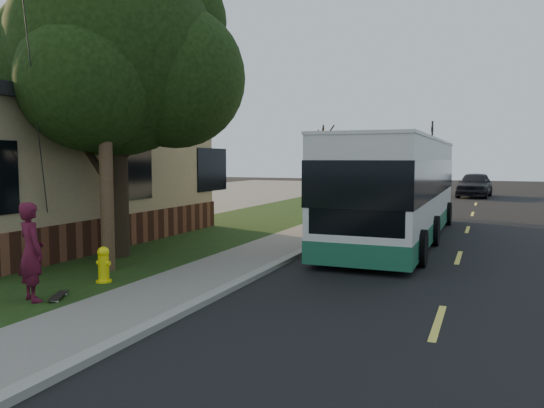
{
  "coord_description": "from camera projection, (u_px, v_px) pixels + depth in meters",
  "views": [
    {
      "loc": [
        4.68,
        -8.61,
        2.6
      ],
      "look_at": [
        -0.22,
        3.33,
        1.5
      ],
      "focal_mm": 35.0,
      "sensor_mm": 36.0,
      "label": 1
    }
  ],
  "objects": [
    {
      "name": "distant_car",
      "position": [
        475.0,
        184.0,
        36.25
      ],
      "size": [
        2.46,
        5.2,
        1.72
      ],
      "primitive_type": "imported",
      "rotation": [
        0.0,
        0.0,
        -0.09
      ],
      "color": "black",
      "rests_on": "ground"
    },
    {
      "name": "traffic_signal",
      "position": [
        432.0,
        152.0,
        40.81
      ],
      "size": [
        0.18,
        0.22,
        5.5
      ],
      "color": "#2D2D30",
      "rests_on": "ground"
    },
    {
      "name": "bare_tree_near",
      "position": [
        321.0,
        168.0,
        27.66
      ],
      "size": [
        1.38,
        1.21,
        4.31
      ],
      "color": "black",
      "rests_on": "grass_verge"
    },
    {
      "name": "skateboarder",
      "position": [
        31.0,
        252.0,
        9.39
      ],
      "size": [
        0.76,
        0.65,
        1.77
      ],
      "primitive_type": "imported",
      "rotation": [
        0.0,
        0.0,
        2.73
      ],
      "color": "#4E0F23",
      "rests_on": "grass_verge"
    },
    {
      "name": "bare_tree_far",
      "position": [
        376.0,
        167.0,
        38.55
      ],
      "size": [
        1.38,
        1.21,
        4.03
      ],
      "color": "black",
      "rests_on": "grass_verge"
    },
    {
      "name": "dumpster",
      "position": [
        117.0,
        208.0,
        20.79
      ],
      "size": [
        1.64,
        1.4,
        1.29
      ],
      "color": "black",
      "rests_on": "building_lot"
    },
    {
      "name": "transit_bus",
      "position": [
        398.0,
        186.0,
        17.12
      ],
      "size": [
        2.75,
        11.92,
        3.22
      ],
      "color": "silver",
      "rests_on": "ground"
    },
    {
      "name": "building_lot",
      "position": [
        43.0,
        215.0,
        24.63
      ],
      "size": [
        15.0,
        80.0,
        0.04
      ],
      "primitive_type": "cube",
      "color": "slate",
      "rests_on": "ground"
    },
    {
      "name": "grass_verge",
      "position": [
        236.0,
        224.0,
        20.85
      ],
      "size": [
        5.0,
        80.0,
        0.07
      ],
      "primitive_type": "cube",
      "color": "black",
      "rests_on": "ground"
    },
    {
      "name": "sidewalk",
      "position": [
        321.0,
        229.0,
        19.52
      ],
      "size": [
        2.0,
        80.0,
        0.08
      ],
      "primitive_type": "cube",
      "color": "slate",
      "rests_on": "ground"
    },
    {
      "name": "road",
      "position": [
        465.0,
        237.0,
        17.63
      ],
      "size": [
        8.0,
        80.0,
        0.01
      ],
      "primitive_type": "cube",
      "color": "black",
      "rests_on": "ground"
    },
    {
      "name": "fire_hydrant",
      "position": [
        104.0,
        265.0,
        10.88
      ],
      "size": [
        0.32,
        0.32,
        0.74
      ],
      "color": "#FFEE0D",
      "rests_on": "grass_verge"
    },
    {
      "name": "utility_pole",
      "position": [
        103.0,
        67.0,
        11.7
      ],
      "size": [
        2.86,
        3.21,
        9.07
      ],
      "color": "#473321",
      "rests_on": "ground"
    },
    {
      "name": "curb",
      "position": [
        348.0,
        229.0,
        19.14
      ],
      "size": [
        0.25,
        80.0,
        0.12
      ],
      "primitive_type": "cube",
      "color": "gray",
      "rests_on": "ground"
    },
    {
      "name": "skateboard_main",
      "position": [
        58.0,
        296.0,
        9.62
      ],
      "size": [
        0.48,
        0.71,
        0.07
      ],
      "color": "black",
      "rests_on": "grass_verge"
    },
    {
      "name": "leafy_tree",
      "position": [
        119.0,
        58.0,
        13.51
      ],
      "size": [
        6.3,
        6.0,
        7.8
      ],
      "color": "black",
      "rests_on": "grass_verge"
    },
    {
      "name": "ground",
      "position": [
        216.0,
        298.0,
        9.93
      ],
      "size": [
        120.0,
        120.0,
        0.0
      ],
      "primitive_type": "plane",
      "color": "black",
      "rests_on": "ground"
    }
  ]
}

